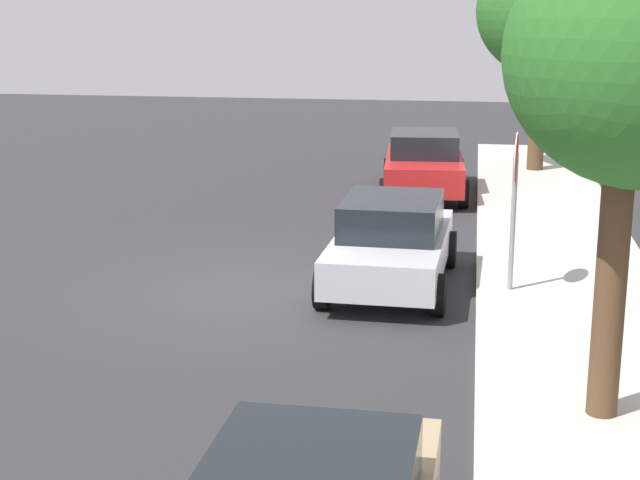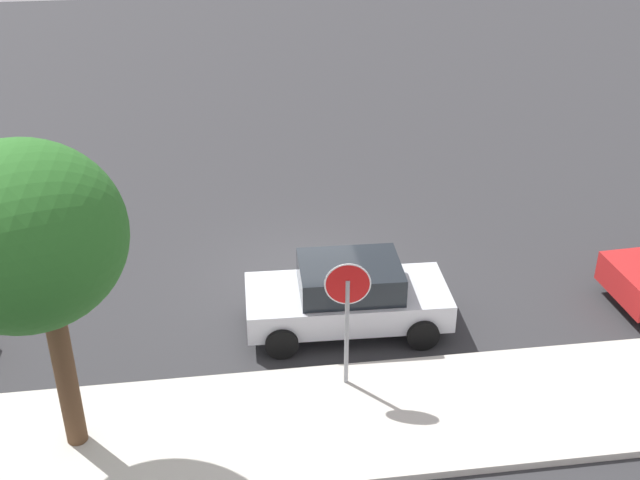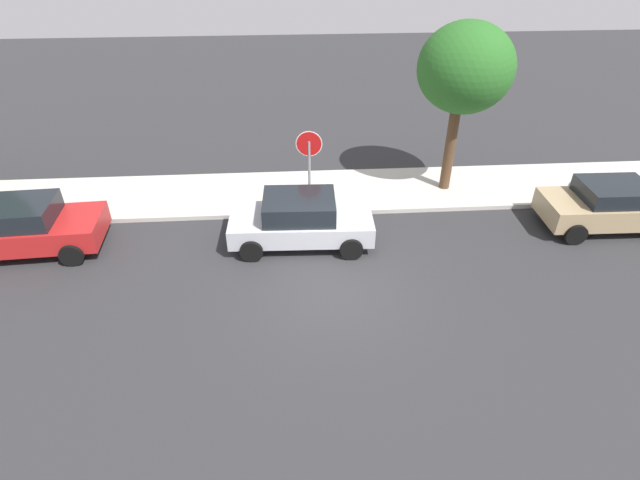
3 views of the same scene
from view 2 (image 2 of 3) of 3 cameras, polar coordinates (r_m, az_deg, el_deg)
name	(u,v)px [view 2 (image 2 of 3)]	position (r m, az deg, el deg)	size (l,w,h in m)	color
ground_plane	(300,273)	(18.25, -1.43, -2.36)	(60.00, 60.00, 0.00)	#2D2D30
sidewalk_curb	(334,421)	(14.12, 1.03, -12.77)	(32.00, 2.95, 0.14)	beige
stop_sign	(347,304)	(13.85, 1.95, -4.60)	(0.80, 0.10, 2.63)	gray
parked_car_silver	(348,295)	(16.07, 1.98, -3.96)	(4.10, 2.08, 1.47)	silver
street_tree_near_corner	(24,238)	(11.97, -20.31, 0.13)	(2.92, 2.92, 5.46)	#513823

